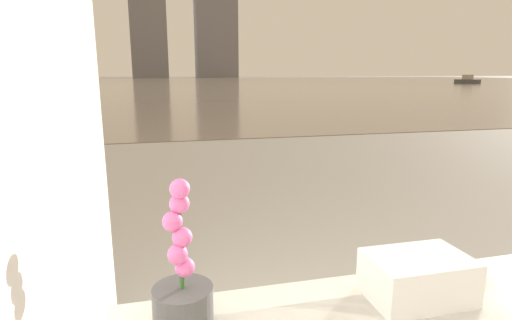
{
  "coord_description": "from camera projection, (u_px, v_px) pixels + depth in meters",
  "views": [
    {
      "loc": [
        -0.7,
        -0.01,
        1.17
      ],
      "look_at": [
        -0.15,
        2.24,
        0.66
      ],
      "focal_mm": 28.0,
      "sensor_mm": 36.0,
      "label": 1
    }
  ],
  "objects": [
    {
      "name": "towel_stack",
      "position": [
        417.0,
        277.0,
        1.07
      ],
      "size": [
        0.27,
        0.18,
        0.12
      ],
      "color": "white",
      "rests_on": "bathtub"
    },
    {
      "name": "harbor_boat_1",
      "position": [
        467.0,
        80.0,
        46.59
      ],
      "size": [
        1.74,
        2.86,
        1.01
      ],
      "color": "#4C4C51",
      "rests_on": "harbor_water"
    },
    {
      "name": "skyline_tower_3",
      "position": [
        215.0,
        2.0,
        111.8
      ],
      "size": [
        11.51,
        8.11,
        41.41
      ],
      "color": "slate",
      "rests_on": "ground_plane"
    },
    {
      "name": "harbor_boat_3",
      "position": [
        47.0,
        80.0,
        44.75
      ],
      "size": [
        1.86,
        3.36,
        1.2
      ],
      "color": "#335647",
      "rests_on": "harbor_water"
    },
    {
      "name": "harbor_water",
      "position": [
        162.0,
        81.0,
        59.28
      ],
      "size": [
        180.0,
        110.0,
        0.01
      ],
      "color": "gray",
      "rests_on": "ground_plane"
    },
    {
      "name": "potted_orchid",
      "position": [
        182.0,
        292.0,
        0.93
      ],
      "size": [
        0.14,
        0.14,
        0.37
      ],
      "color": "#4C4C4C",
      "rests_on": "bathtub"
    }
  ]
}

